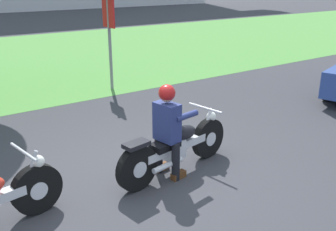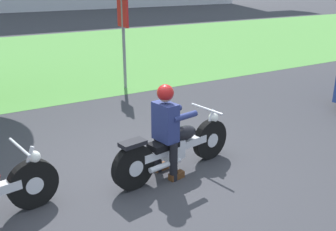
% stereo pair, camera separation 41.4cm
% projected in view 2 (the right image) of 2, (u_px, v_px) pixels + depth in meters
% --- Properties ---
extents(ground, '(120.00, 120.00, 0.00)m').
position_uv_depth(ground, '(145.00, 171.00, 5.90)').
color(ground, '#38383D').
extents(grass_verge, '(60.00, 12.00, 0.01)m').
position_uv_depth(grass_verge, '(20.00, 59.00, 13.90)').
color(grass_verge, '#549342').
rests_on(grass_verge, ground).
extents(motorcycle_lead, '(2.15, 0.71, 0.89)m').
position_uv_depth(motorcycle_lead, '(175.00, 148.00, 5.75)').
color(motorcycle_lead, black).
rests_on(motorcycle_lead, ground).
extents(rider_lead, '(0.60, 0.52, 1.41)m').
position_uv_depth(rider_lead, '(166.00, 124.00, 5.50)').
color(rider_lead, black).
rests_on(rider_lead, ground).
extents(sign_banner, '(0.08, 0.60, 2.60)m').
position_uv_depth(sign_banner, '(123.00, 22.00, 9.74)').
color(sign_banner, gray).
rests_on(sign_banner, ground).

